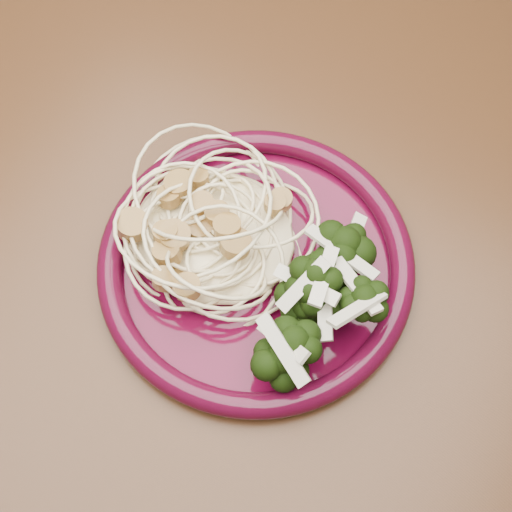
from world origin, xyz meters
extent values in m
plane|color=#55331D|center=(0.00, 0.00, 0.00)|extent=(3.50, 3.50, 0.00)
cube|color=#472814|center=(0.00, 0.00, 0.73)|extent=(1.20, 0.80, 0.04)
cylinder|color=#472814|center=(-0.55, 0.35, 0.35)|extent=(0.06, 0.06, 0.71)
cylinder|color=#44051C|center=(-0.01, -0.03, 0.75)|extent=(0.25, 0.25, 0.01)
torus|color=#44071D|center=(-0.01, -0.03, 0.76)|extent=(0.25, 0.25, 0.02)
ellipsoid|color=#F6E6AF|center=(-0.05, -0.03, 0.77)|extent=(0.14, 0.13, 0.03)
ellipsoid|color=black|center=(0.04, -0.03, 0.78)|extent=(0.10, 0.15, 0.05)
camera|label=1|loc=(0.11, -0.23, 1.24)|focal=50.00mm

